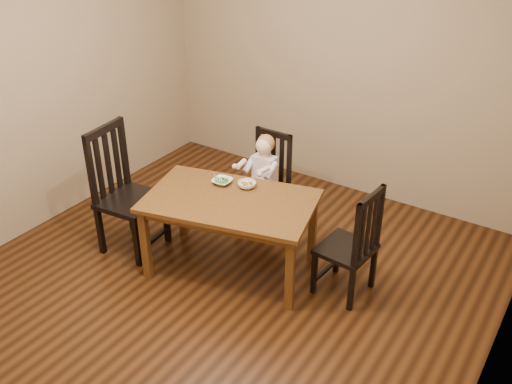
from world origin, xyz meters
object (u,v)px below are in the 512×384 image
Objects in this scene: toddler at (264,173)px; bowl_veg at (247,185)px; dining_table at (230,207)px; bowl_peas at (222,181)px; chair_child at (266,182)px; chair_right at (352,245)px; chair_left at (125,192)px.

toddler reaches higher than bowl_veg.
toddler is at bearing 100.62° from dining_table.
bowl_veg reaches higher than dining_table.
toddler reaches higher than bowl_peas.
chair_child reaches higher than toddler.
chair_right is 1.95× the size of toddler.
chair_child is 0.81× the size of chair_left.
chair_child is at bearing -90.00° from toddler.
chair_child reaches higher than bowl_veg.
chair_right is 1.20m from toddler.
chair_right is (1.10, -0.52, 0.01)m from chair_child.
toddler is 3.15× the size of bowl_veg.
dining_table is at bearing 101.55° from toddler.
bowl_veg is at bearing 95.09° from chair_right.
bowl_veg is at bearing 16.28° from bowl_peas.
chair_right is 5.80× the size of bowl_peas.
dining_table is 3.10× the size of toddler.
bowl_veg is (0.95, 0.46, 0.15)m from chair_left.
dining_table is 0.78m from chair_child.
chair_left reaches higher than chair_child.
bowl_peas reaches higher than dining_table.
bowl_veg is at bearing 88.84° from dining_table.
chair_child is 5.62× the size of bowl_peas.
chair_child is at bearing 134.61° from chair_left.
chair_left is 1.97m from chair_right.
dining_table is at bearing 108.74° from chair_right.
chair_left is 6.96× the size of bowl_peas.
chair_left is (-0.82, -0.98, 0.10)m from chair_child.
bowl_peas is (-0.07, -0.54, 0.13)m from toddler.
dining_table is 1.59× the size of chair_right.
bowl_peas is at bearing 139.36° from dining_table.
chair_left is at bearing -154.42° from bowl_veg.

